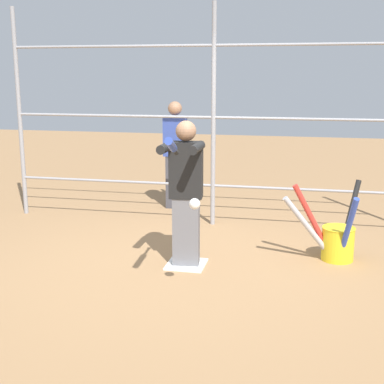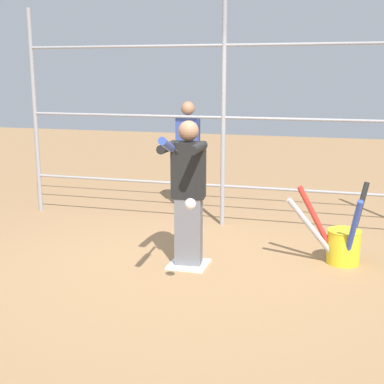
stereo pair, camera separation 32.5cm
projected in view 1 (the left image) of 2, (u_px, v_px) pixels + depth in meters
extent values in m
plane|color=#9E754C|center=(186.00, 265.00, 5.64)|extent=(24.00, 24.00, 0.00)
cube|color=white|center=(186.00, 264.00, 5.63)|extent=(0.40, 0.40, 0.02)
cylinder|color=#939399|center=(213.00, 117.00, 6.85)|extent=(0.06, 0.06, 2.85)
cylinder|color=#939399|center=(20.00, 114.00, 7.41)|extent=(0.06, 0.06, 2.85)
cylinder|color=#939399|center=(213.00, 186.00, 7.05)|extent=(5.46, 0.04, 0.04)
cylinder|color=#939399|center=(213.00, 117.00, 6.85)|extent=(5.46, 0.04, 0.04)
cylinder|color=#939399|center=(214.00, 45.00, 6.65)|extent=(5.46, 0.04, 0.04)
cube|color=slate|center=(186.00, 232.00, 5.56)|extent=(0.29, 0.20, 0.73)
cube|color=black|center=(186.00, 170.00, 5.41)|extent=(0.35, 0.22, 0.57)
sphere|color=#9E7051|center=(186.00, 131.00, 5.33)|extent=(0.21, 0.21, 0.21)
cylinder|color=black|center=(197.00, 148.00, 5.15)|extent=(0.09, 0.41, 0.09)
cylinder|color=black|center=(166.00, 147.00, 5.18)|extent=(0.09, 0.41, 0.09)
sphere|color=black|center=(176.00, 153.00, 4.97)|extent=(0.05, 0.05, 0.05)
cylinder|color=black|center=(175.00, 151.00, 4.81)|extent=(0.08, 0.32, 0.11)
cylinder|color=#334CB2|center=(171.00, 145.00, 4.41)|extent=(0.14, 0.48, 0.19)
sphere|color=white|center=(195.00, 204.00, 4.52)|extent=(0.10, 0.10, 0.10)
cylinder|color=yellow|center=(338.00, 244.00, 5.76)|extent=(0.34, 0.34, 0.36)
torus|color=yellow|center=(339.00, 228.00, 5.72)|extent=(0.36, 0.36, 0.01)
cylinder|color=#B2B2B7|center=(308.00, 228.00, 5.66)|extent=(0.58, 0.28, 0.71)
cylinder|color=black|center=(350.00, 217.00, 5.88)|extent=(0.25, 0.37, 0.80)
cylinder|color=red|center=(313.00, 221.00, 5.72)|extent=(0.48, 0.15, 0.81)
cylinder|color=#334CB2|center=(348.00, 230.00, 5.49)|extent=(0.18, 0.39, 0.76)
cube|color=#3F3F47|center=(175.00, 182.00, 7.95)|extent=(0.26, 0.16, 0.78)
cube|color=#334799|center=(175.00, 136.00, 7.80)|extent=(0.33, 0.18, 0.59)
sphere|color=#9E7051|center=(175.00, 108.00, 7.71)|extent=(0.20, 0.20, 0.20)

